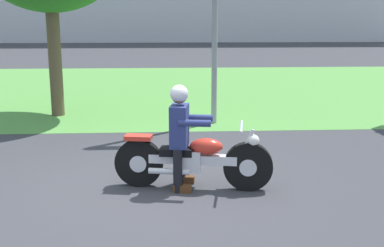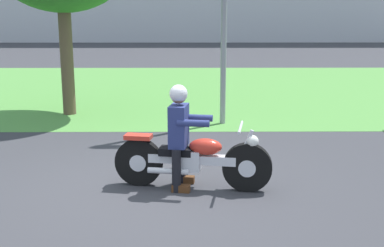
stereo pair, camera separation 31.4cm
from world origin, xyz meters
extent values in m
plane|color=#38383D|center=(0.00, 0.00, 0.00)|extent=(120.00, 120.00, 0.00)
cube|color=#549342|center=(0.00, 9.20, 0.00)|extent=(60.00, 12.00, 0.01)
cylinder|color=black|center=(1.35, -0.14, 0.33)|extent=(0.67, 0.23, 0.66)
cylinder|color=silver|center=(1.35, -0.14, 0.33)|extent=(0.25, 0.18, 0.23)
cylinder|color=black|center=(-0.11, 0.11, 0.33)|extent=(0.67, 0.23, 0.66)
cylinder|color=silver|center=(-0.11, 0.11, 0.33)|extent=(0.25, 0.18, 0.23)
cube|color=silver|center=(0.62, -0.01, 0.41)|extent=(1.19, 0.34, 0.12)
cube|color=silver|center=(0.57, 0.00, 0.39)|extent=(0.36, 0.29, 0.28)
ellipsoid|color=red|center=(0.80, -0.04, 0.59)|extent=(0.47, 0.31, 0.22)
cube|color=black|center=(0.40, 0.02, 0.51)|extent=(0.47, 0.31, 0.10)
cube|color=red|center=(-0.11, 0.11, 0.69)|extent=(0.39, 0.26, 0.06)
cylinder|color=silver|center=(1.30, -0.13, 0.58)|extent=(0.26, 0.09, 0.53)
cylinder|color=silver|center=(1.25, -0.12, 0.87)|extent=(0.15, 0.66, 0.04)
sphere|color=white|center=(1.41, -0.15, 0.69)|extent=(0.16, 0.16, 0.16)
cylinder|color=silver|center=(0.30, -0.10, 0.27)|extent=(0.56, 0.17, 0.08)
cylinder|color=black|center=(0.47, 0.20, 0.29)|extent=(0.12, 0.12, 0.58)
cube|color=#593319|center=(0.53, 0.18, 0.05)|extent=(0.25, 0.14, 0.10)
cylinder|color=black|center=(0.41, -0.16, 0.29)|extent=(0.12, 0.12, 0.58)
cube|color=#593319|center=(0.47, -0.17, 0.05)|extent=(0.25, 0.14, 0.10)
cube|color=navy|center=(0.44, 0.02, 0.86)|extent=(0.28, 0.41, 0.56)
cylinder|color=navy|center=(0.69, 0.15, 0.94)|extent=(0.43, 0.16, 0.09)
cylinder|color=navy|center=(0.63, -0.19, 0.94)|extent=(0.43, 0.16, 0.09)
sphere|color=#996B4C|center=(0.44, 0.02, 1.26)|extent=(0.20, 0.20, 0.20)
sphere|color=silver|center=(0.44, 0.02, 1.29)|extent=(0.24, 0.24, 0.24)
cylinder|color=brown|center=(-2.24, 5.02, 1.25)|extent=(0.30, 0.30, 2.49)
camera|label=1|loc=(0.26, -6.23, 2.29)|focal=45.35mm
camera|label=2|loc=(0.57, -6.24, 2.29)|focal=45.35mm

